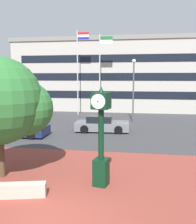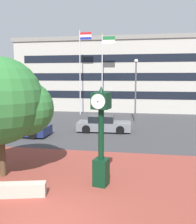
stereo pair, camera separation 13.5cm
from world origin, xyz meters
TOP-DOWN VIEW (x-y plane):
  - ground_plane at (0.00, 0.00)m, footprint 200.00×200.00m
  - plaza_brick_paving at (0.00, 1.71)m, footprint 44.00×11.42m
  - planter_wall at (-2.20, 1.23)m, footprint 3.20×1.15m
  - street_clock at (1.20, 2.83)m, footprint 0.75×0.79m
  - plaza_tree at (-2.98, 3.20)m, footprint 3.97×3.70m
  - car_street_near at (-0.23, 12.95)m, footprint 4.30×2.10m
  - car_street_far at (-6.04, 10.41)m, footprint 4.19×1.99m
  - flagpole_primary at (-4.13, 21.61)m, footprint 1.40×0.14m
  - flagpole_secondary at (-1.57, 21.61)m, footprint 1.47×0.14m
  - civic_building at (0.63, 30.44)m, footprint 28.57×13.42m
  - street_lamp_post at (2.14, 17.39)m, footprint 0.36×0.36m

SIDE VIEW (x-z plane):
  - ground_plane at x=0.00m, z-range 0.00..0.00m
  - plaza_brick_paving at x=0.00m, z-range 0.00..0.01m
  - planter_wall at x=-2.20m, z-range 0.00..0.50m
  - car_street_near at x=-0.23m, z-range -0.07..1.21m
  - car_street_far at x=-6.04m, z-range -0.07..1.21m
  - street_clock at x=1.20m, z-range -0.07..3.89m
  - plaza_tree at x=-2.98m, z-range 0.65..5.80m
  - street_lamp_post at x=2.14m, z-range 0.72..6.66m
  - civic_building at x=0.63m, z-range 0.01..9.18m
  - flagpole_secondary at x=-1.57m, z-range 0.62..9.60m
  - flagpole_primary at x=-4.13m, z-range 0.63..10.12m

